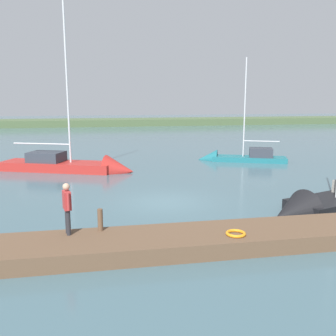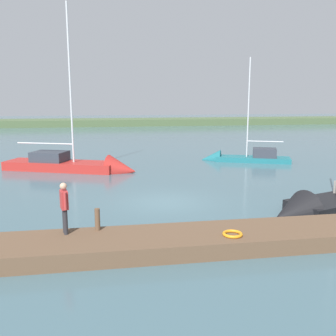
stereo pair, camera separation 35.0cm
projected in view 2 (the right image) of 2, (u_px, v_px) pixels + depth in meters
name	position (u px, v px, depth m)	size (l,w,h in m)	color
ground_plane	(165.00, 202.00, 17.96)	(200.00, 200.00, 0.00)	#42606B
far_shoreline	(121.00, 125.00, 70.96)	(180.00, 8.00, 2.40)	#4C603D
dock_pier	(192.00, 241.00, 12.37)	(20.68, 2.24, 0.55)	brown
mooring_post_near	(97.00, 219.00, 12.51)	(0.18, 0.18, 0.75)	brown
life_ring_buoy	(233.00, 234.00, 12.07)	(0.66, 0.66, 0.10)	orange
sailboat_mid_channel	(240.00, 159.00, 29.85)	(7.11, 4.11, 8.89)	#1E6B75
sailboat_far_left	(326.00, 207.00, 16.75)	(7.54, 4.26, 7.57)	black
sailboat_near_dock	(79.00, 167.00, 25.86)	(9.56, 5.38, 12.11)	#B22823
person_on_dock	(64.00, 204.00, 12.10)	(0.32, 0.64, 1.71)	#28282D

